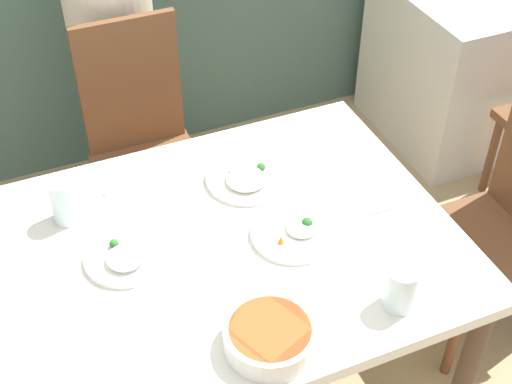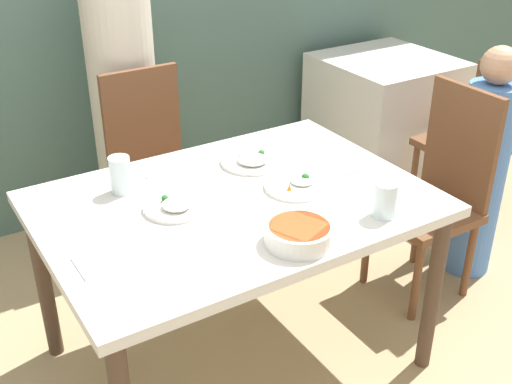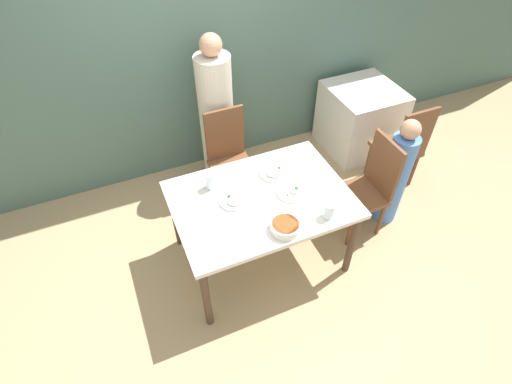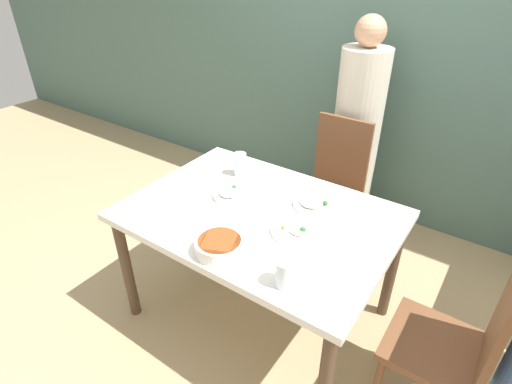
% 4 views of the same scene
% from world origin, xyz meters
% --- Properties ---
extents(dining_table, '(1.37, 0.98, 0.75)m').
position_xyz_m(dining_table, '(0.00, 0.00, 0.67)').
color(dining_table, silver).
rests_on(dining_table, ground_plane).
extents(chair_adult_spot, '(0.40, 0.40, 0.97)m').
position_xyz_m(chair_adult_spot, '(0.04, 0.84, 0.51)').
color(chair_adult_spot, brown).
rests_on(chair_adult_spot, ground_plane).
extents(chair_child_spot, '(0.40, 0.40, 0.97)m').
position_xyz_m(chair_child_spot, '(1.03, -0.03, 0.51)').
color(chair_child_spot, brown).
rests_on(chair_child_spot, ground_plane).
extents(person_adult, '(0.33, 0.33, 1.57)m').
position_xyz_m(person_adult, '(0.04, 1.16, 0.73)').
color(person_adult, beige).
rests_on(person_adult, ground_plane).
extents(bowl_curry, '(0.22, 0.22, 0.06)m').
position_xyz_m(bowl_curry, '(0.03, -0.36, 0.78)').
color(bowl_curry, white).
rests_on(bowl_curry, dining_table).
extents(plate_rice_adult, '(0.25, 0.25, 0.05)m').
position_xyz_m(plate_rice_adult, '(0.21, 0.22, 0.76)').
color(plate_rice_adult, white).
rests_on(plate_rice_adult, dining_table).
extents(plate_rice_child, '(0.23, 0.23, 0.05)m').
position_xyz_m(plate_rice_child, '(0.24, -0.05, 0.76)').
color(plate_rice_child, white).
rests_on(plate_rice_child, dining_table).
extents(plate_noodles, '(0.22, 0.22, 0.05)m').
position_xyz_m(plate_noodles, '(-0.21, 0.04, 0.76)').
color(plate_noodles, white).
rests_on(plate_noodles, dining_table).
extents(glass_water_tall, '(0.08, 0.08, 0.12)m').
position_xyz_m(glass_water_tall, '(0.38, -0.37, 0.81)').
color(glass_water_tall, silver).
rests_on(glass_water_tall, dining_table).
extents(glass_water_short, '(0.08, 0.08, 0.14)m').
position_xyz_m(glass_water_short, '(-0.32, 0.27, 0.81)').
color(glass_water_short, silver).
rests_on(glass_water_short, dining_table).
extents(napkin_folded, '(0.14, 0.14, 0.01)m').
position_xyz_m(napkin_folded, '(-0.55, -0.14, 0.75)').
color(napkin_folded, white).
rests_on(napkin_folded, dining_table).
extents(fork_steel, '(0.18, 0.03, 0.01)m').
position_xyz_m(fork_steel, '(0.47, -0.05, 0.75)').
color(fork_steel, silver).
rests_on(fork_steel, dining_table).
extents(spoon_steel, '(0.18, 0.07, 0.01)m').
position_xyz_m(spoon_steel, '(-0.12, 0.35, 0.75)').
color(spoon_steel, silver).
rests_on(spoon_steel, dining_table).
extents(background_table, '(0.73, 0.74, 0.75)m').
position_xyz_m(background_table, '(1.67, 1.03, 0.37)').
color(background_table, silver).
rests_on(background_table, ground_plane).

